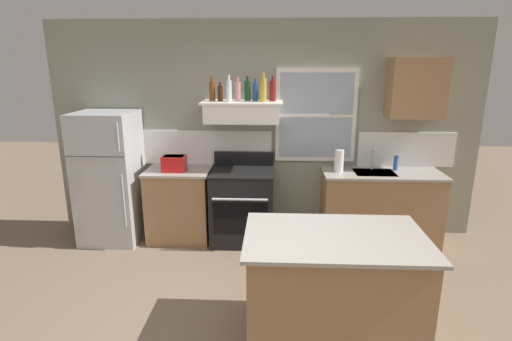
% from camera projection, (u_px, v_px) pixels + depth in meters
% --- Properties ---
extents(ground_plane, '(16.00, 16.00, 0.00)m').
position_uv_depth(ground_plane, '(255.00, 337.00, 3.30)').
color(ground_plane, '#7A6651').
extents(back_wall, '(5.40, 0.11, 2.70)m').
position_uv_depth(back_wall, '(266.00, 130.00, 5.08)').
color(back_wall, gray).
rests_on(back_wall, ground_plane).
extents(refrigerator, '(0.70, 0.72, 1.62)m').
position_uv_depth(refrigerator, '(110.00, 178.00, 4.95)').
color(refrigerator, '#B7BABC').
rests_on(refrigerator, ground_plane).
extents(counter_left_of_stove, '(0.79, 0.63, 0.91)m').
position_uv_depth(counter_left_of_stove, '(180.00, 204.00, 5.06)').
color(counter_left_of_stove, '#9E754C').
rests_on(counter_left_of_stove, ground_plane).
extents(toaster, '(0.30, 0.20, 0.19)m').
position_uv_depth(toaster, '(174.00, 163.00, 4.84)').
color(toaster, red).
rests_on(toaster, counter_left_of_stove).
extents(stove_range, '(0.76, 0.69, 1.09)m').
position_uv_depth(stove_range, '(243.00, 205.00, 4.98)').
color(stove_range, black).
rests_on(stove_range, ground_plane).
extents(range_hood_shelf, '(0.96, 0.52, 0.24)m').
position_uv_depth(range_hood_shelf, '(242.00, 111.00, 4.77)').
color(range_hood_shelf, white).
extents(bottle_amber_wine, '(0.07, 0.07, 0.28)m').
position_uv_depth(bottle_amber_wine, '(212.00, 91.00, 4.76)').
color(bottle_amber_wine, brown).
rests_on(bottle_amber_wine, range_hood_shelf).
extents(bottle_brown_stout, '(0.06, 0.06, 0.22)m').
position_uv_depth(bottle_brown_stout, '(220.00, 93.00, 4.74)').
color(bottle_brown_stout, '#381E0F').
rests_on(bottle_brown_stout, range_hood_shelf).
extents(bottle_clear_tall, '(0.06, 0.06, 0.31)m').
position_uv_depth(bottle_clear_tall, '(229.00, 90.00, 4.66)').
color(bottle_clear_tall, silver).
rests_on(bottle_clear_tall, range_hood_shelf).
extents(bottle_rose_pink, '(0.07, 0.07, 0.28)m').
position_uv_depth(bottle_rose_pink, '(238.00, 91.00, 4.73)').
color(bottle_rose_pink, '#C67F84').
rests_on(bottle_rose_pink, range_hood_shelf).
extents(bottle_dark_green_wine, '(0.07, 0.07, 0.29)m').
position_uv_depth(bottle_dark_green_wine, '(248.00, 91.00, 4.75)').
color(bottle_dark_green_wine, '#143819').
rests_on(bottle_dark_green_wine, range_hood_shelf).
extents(bottle_blue_liqueur, '(0.07, 0.07, 0.26)m').
position_uv_depth(bottle_blue_liqueur, '(255.00, 92.00, 4.75)').
color(bottle_blue_liqueur, '#1E478C').
rests_on(bottle_blue_liqueur, range_hood_shelf).
extents(bottle_champagne_gold_foil, '(0.08, 0.08, 0.33)m').
position_uv_depth(bottle_champagne_gold_foil, '(263.00, 90.00, 4.64)').
color(bottle_champagne_gold_foil, '#B29333').
rests_on(bottle_champagne_gold_foil, range_hood_shelf).
extents(bottle_red_label_wine, '(0.07, 0.07, 0.30)m').
position_uv_depth(bottle_red_label_wine, '(273.00, 91.00, 4.71)').
color(bottle_red_label_wine, maroon).
rests_on(bottle_red_label_wine, range_hood_shelf).
extents(counter_right_with_sink, '(1.43, 0.63, 0.91)m').
position_uv_depth(counter_right_with_sink, '(379.00, 207.00, 4.94)').
color(counter_right_with_sink, '#9E754C').
rests_on(counter_right_with_sink, ground_plane).
extents(sink_faucet, '(0.03, 0.17, 0.28)m').
position_uv_depth(sink_faucet, '(373.00, 156.00, 4.87)').
color(sink_faucet, silver).
rests_on(sink_faucet, counter_right_with_sink).
extents(paper_towel_roll, '(0.11, 0.11, 0.27)m').
position_uv_depth(paper_towel_roll, '(339.00, 161.00, 4.81)').
color(paper_towel_roll, white).
rests_on(paper_towel_roll, counter_right_with_sink).
extents(dish_soap_bottle, '(0.06, 0.06, 0.18)m').
position_uv_depth(dish_soap_bottle, '(396.00, 163.00, 4.89)').
color(dish_soap_bottle, blue).
rests_on(dish_soap_bottle, counter_right_with_sink).
extents(kitchen_island, '(1.40, 0.90, 0.91)m').
position_uv_depth(kitchen_island, '(333.00, 288.00, 3.18)').
color(kitchen_island, '#9E754C').
rests_on(kitchen_island, ground_plane).
extents(upper_cabinet_right, '(0.64, 0.32, 0.70)m').
position_uv_depth(upper_cabinet_right, '(417.00, 88.00, 4.68)').
color(upper_cabinet_right, '#9E754C').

